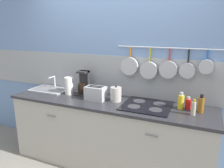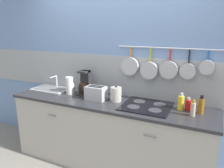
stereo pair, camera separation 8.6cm
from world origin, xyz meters
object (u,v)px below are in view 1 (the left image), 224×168
at_px(coffee_maker, 84,85).
at_px(bottle_cooking_wine, 181,102).
at_px(kettle, 116,94).
at_px(paper_towel_roll, 69,86).
at_px(toaster, 96,93).
at_px(bottle_vinegar, 194,108).
at_px(bottle_sesame_oil, 188,104).
at_px(bottle_hot_sauce, 201,105).

distance_m(coffee_maker, bottle_cooking_wine, 1.33).
height_order(kettle, bottle_cooking_wine, kettle).
distance_m(paper_towel_roll, toaster, 0.47).
bearing_deg(kettle, paper_towel_roll, 179.20).
height_order(paper_towel_roll, toaster, paper_towel_roll).
distance_m(toaster, kettle, 0.27).
height_order(coffee_maker, bottle_vinegar, coffee_maker).
bearing_deg(bottle_sesame_oil, toaster, -173.57).
xyz_separation_m(kettle, bottle_hot_sauce, (1.02, 0.02, 0.00)).
relative_size(paper_towel_roll, bottle_cooking_wine, 1.22).
distance_m(toaster, bottle_hot_sauce, 1.28).
relative_size(bottle_sesame_oil, bottle_hot_sauce, 0.72).
xyz_separation_m(paper_towel_roll, bottle_hot_sauce, (1.74, 0.01, -0.03)).
height_order(bottle_cooking_wine, bottle_vinegar, bottle_cooking_wine).
relative_size(coffee_maker, bottle_cooking_wine, 1.69).
bearing_deg(toaster, bottle_hot_sauce, 3.36).
bearing_deg(toaster, bottle_vinegar, -1.65).
relative_size(toaster, kettle, 1.36).
bearing_deg(toaster, bottle_cooking_wine, 5.59).
bearing_deg(paper_towel_roll, kettle, -0.80).
bearing_deg(toaster, coffee_maker, 151.82).
xyz_separation_m(toaster, bottle_hot_sauce, (1.28, 0.08, 0.00)).
bearing_deg(kettle, bottle_hot_sauce, 0.95).
height_order(bottle_cooking_wine, bottle_sesame_oil, bottle_cooking_wine).
relative_size(kettle, bottle_vinegar, 1.15).
bearing_deg(bottle_sesame_oil, bottle_cooking_wine, -162.71).
height_order(bottle_sesame_oil, bottle_vinegar, bottle_vinegar).
xyz_separation_m(toaster, bottle_sesame_oil, (1.14, 0.13, -0.02)).
relative_size(kettle, bottle_sesame_oil, 1.38).
distance_m(bottle_cooking_wine, bottle_sesame_oil, 0.09).
xyz_separation_m(coffee_maker, bottle_vinegar, (1.47, -0.18, -0.06)).
xyz_separation_m(paper_towel_roll, bottle_vinegar, (1.67, -0.10, -0.04)).
bearing_deg(kettle, coffee_maker, 170.87).
relative_size(paper_towel_roll, bottle_sesame_oil, 1.63).
relative_size(coffee_maker, toaster, 1.20).
height_order(toaster, kettle, kettle).
xyz_separation_m(coffee_maker, toaster, (0.27, -0.14, -0.05)).
bearing_deg(bottle_cooking_wine, coffee_maker, 178.29).
relative_size(paper_towel_roll, coffee_maker, 0.72).
bearing_deg(bottle_cooking_wine, paper_towel_roll, -178.67).
bearing_deg(paper_towel_roll, bottle_vinegar, -3.54).
distance_m(paper_towel_roll, kettle, 0.72).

